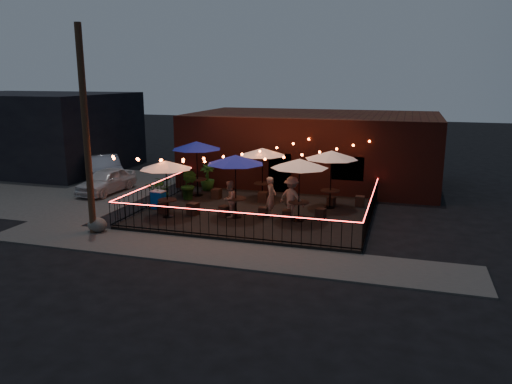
# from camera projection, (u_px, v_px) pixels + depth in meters

# --- Properties ---
(ground) EXTENTS (110.00, 110.00, 0.00)m
(ground) POSITION_uv_depth(u_px,v_px,m) (243.00, 227.00, 20.66)
(ground) COLOR black
(ground) RESTS_ON ground
(patio) EXTENTS (10.00, 8.00, 0.15)m
(patio) POSITION_uv_depth(u_px,v_px,m) (257.00, 213.00, 22.51)
(patio) COLOR black
(patio) RESTS_ON ground
(sidewalk) EXTENTS (18.00, 2.50, 0.05)m
(sidewalk) POSITION_uv_depth(u_px,v_px,m) (214.00, 252.00, 17.63)
(sidewalk) COLOR #3B3836
(sidewalk) RESTS_ON ground
(parking_lot) EXTENTS (11.00, 12.00, 0.02)m
(parking_lot) POSITION_uv_depth(u_px,v_px,m) (62.00, 188.00, 27.80)
(parking_lot) COLOR #3B3836
(parking_lot) RESTS_ON ground
(brick_building) EXTENTS (14.00, 8.00, 4.00)m
(brick_building) POSITION_uv_depth(u_px,v_px,m) (313.00, 148.00, 29.23)
(brick_building) COLOR #3E1711
(brick_building) RESTS_ON ground
(background_building) EXTENTS (12.00, 9.00, 5.00)m
(background_building) POSITION_uv_depth(u_px,v_px,m) (32.00, 131.00, 33.60)
(background_building) COLOR black
(background_building) RESTS_ON ground
(utility_pole) EXTENTS (0.26, 0.26, 8.00)m
(utility_pole) POSITION_uv_depth(u_px,v_px,m) (86.00, 133.00, 18.87)
(utility_pole) COLOR #382116
(utility_pole) RESTS_ON ground
(fence_front) EXTENTS (10.00, 0.04, 1.04)m
(fence_front) POSITION_uv_depth(u_px,v_px,m) (227.00, 225.00, 18.65)
(fence_front) COLOR black
(fence_front) RESTS_ON patio
(fence_left) EXTENTS (0.04, 8.00, 1.04)m
(fence_left) POSITION_uv_depth(u_px,v_px,m) (157.00, 193.00, 23.80)
(fence_left) COLOR black
(fence_left) RESTS_ON patio
(fence_right) EXTENTS (0.04, 8.00, 1.04)m
(fence_right) POSITION_uv_depth(u_px,v_px,m) (371.00, 209.00, 20.95)
(fence_right) COLOR black
(fence_right) RESTS_ON patio
(festoon_lights) EXTENTS (10.02, 8.72, 1.32)m
(festoon_lights) POSITION_uv_depth(u_px,v_px,m) (234.00, 159.00, 21.96)
(festoon_lights) COLOR #ED4715
(festoon_lights) RESTS_ON ground
(cafe_table_0) EXTENTS (2.36, 2.36, 2.47)m
(cafe_table_0) POSITION_uv_depth(u_px,v_px,m) (166.00, 166.00, 21.09)
(cafe_table_0) COLOR black
(cafe_table_0) RESTS_ON patio
(cafe_table_1) EXTENTS (2.64, 2.64, 2.78)m
(cafe_table_1) POSITION_uv_depth(u_px,v_px,m) (197.00, 146.00, 24.90)
(cafe_table_1) COLOR black
(cafe_table_1) RESTS_ON patio
(cafe_table_2) EXTENTS (2.65, 2.65, 2.72)m
(cafe_table_2) POSITION_uv_depth(u_px,v_px,m) (235.00, 160.00, 20.99)
(cafe_table_2) COLOR black
(cafe_table_2) RESTS_ON patio
(cafe_table_3) EXTENTS (2.62, 2.62, 2.54)m
(cafe_table_3) POSITION_uv_depth(u_px,v_px,m) (262.00, 152.00, 24.32)
(cafe_table_3) COLOR black
(cafe_table_3) RESTS_ON patio
(cafe_table_4) EXTENTS (2.92, 2.92, 2.65)m
(cafe_table_4) POSITION_uv_depth(u_px,v_px,m) (300.00, 164.00, 20.47)
(cafe_table_4) COLOR black
(cafe_table_4) RESTS_ON patio
(cafe_table_5) EXTENTS (2.54, 2.54, 2.67)m
(cafe_table_5) POSITION_uv_depth(u_px,v_px,m) (331.00, 156.00, 22.54)
(cafe_table_5) COLOR black
(cafe_table_5) RESTS_ON patio
(bistro_chair_0) EXTENTS (0.53, 0.53, 0.51)m
(bistro_chair_0) POSITION_uv_depth(u_px,v_px,m) (163.00, 207.00, 22.14)
(bistro_chair_0) COLOR black
(bistro_chair_0) RESTS_ON patio
(bistro_chair_1) EXTENTS (0.51, 0.51, 0.52)m
(bistro_chair_1) POSITION_uv_depth(u_px,v_px,m) (193.00, 209.00, 21.91)
(bistro_chair_1) COLOR black
(bistro_chair_1) RESTS_ON patio
(bistro_chair_2) EXTENTS (0.43, 0.43, 0.42)m
(bistro_chair_2) POSITION_uv_depth(u_px,v_px,m) (186.00, 192.00, 25.27)
(bistro_chair_2) COLOR black
(bistro_chair_2) RESTS_ON patio
(bistro_chair_3) EXTENTS (0.46, 0.46, 0.50)m
(bistro_chair_3) POSITION_uv_depth(u_px,v_px,m) (217.00, 194.00, 24.77)
(bistro_chair_3) COLOR black
(bistro_chair_3) RESTS_ON patio
(bistro_chair_4) EXTENTS (0.51, 0.51, 0.47)m
(bistro_chair_4) POSITION_uv_depth(u_px,v_px,m) (225.00, 211.00, 21.61)
(bistro_chair_4) COLOR black
(bistro_chair_4) RESTS_ON patio
(bistro_chair_5) EXTENTS (0.42, 0.42, 0.43)m
(bistro_chair_5) POSITION_uv_depth(u_px,v_px,m) (263.00, 212.00, 21.51)
(bistro_chair_5) COLOR black
(bistro_chair_5) RESTS_ON patio
(bistro_chair_6) EXTENTS (0.43, 0.43, 0.50)m
(bistro_chair_6) POSITION_uv_depth(u_px,v_px,m) (263.00, 197.00, 24.09)
(bistro_chair_6) COLOR black
(bistro_chair_6) RESTS_ON patio
(bistro_chair_7) EXTENTS (0.49, 0.49, 0.47)m
(bistro_chair_7) POSITION_uv_depth(u_px,v_px,m) (290.00, 200.00, 23.62)
(bistro_chair_7) COLOR black
(bistro_chair_7) RESTS_ON patio
(bistro_chair_8) EXTENTS (0.45, 0.45, 0.43)m
(bistro_chair_8) POSITION_uv_depth(u_px,v_px,m) (287.00, 215.00, 21.07)
(bistro_chair_8) COLOR black
(bistro_chair_8) RESTS_ON patio
(bistro_chair_9) EXTENTS (0.46, 0.46, 0.45)m
(bistro_chair_9) POSITION_uv_depth(u_px,v_px,m) (321.00, 214.00, 21.24)
(bistro_chair_9) COLOR black
(bistro_chair_9) RESTS_ON patio
(bistro_chair_10) EXTENTS (0.42, 0.42, 0.40)m
(bistro_chair_10) POSITION_uv_depth(u_px,v_px,m) (331.00, 201.00, 23.43)
(bistro_chair_10) COLOR black
(bistro_chair_10) RESTS_ON patio
(bistro_chair_11) EXTENTS (0.42, 0.42, 0.49)m
(bistro_chair_11) POSITION_uv_depth(u_px,v_px,m) (360.00, 201.00, 23.28)
(bistro_chair_11) COLOR black
(bistro_chair_11) RESTS_ON patio
(patron_a) EXTENTS (0.44, 0.65, 1.73)m
(patron_a) POSITION_uv_depth(u_px,v_px,m) (271.00, 197.00, 21.54)
(patron_a) COLOR beige
(patron_a) RESTS_ON patio
(patron_b) EXTENTS (0.74, 0.87, 1.60)m
(patron_b) POSITION_uv_depth(u_px,v_px,m) (230.00, 199.00, 21.40)
(patron_b) COLOR #E3AA98
(patron_b) RESTS_ON patio
(patron_c) EXTENTS (1.33, 1.03, 1.81)m
(patron_c) POSITION_uv_depth(u_px,v_px,m) (292.00, 198.00, 21.22)
(patron_c) COLOR beige
(patron_c) RESTS_ON patio
(potted_shrub_a) EXTENTS (1.57, 1.46, 1.44)m
(potted_shrub_a) POSITION_uv_depth(u_px,v_px,m) (161.00, 191.00, 23.25)
(potted_shrub_a) COLOR #134115
(potted_shrub_a) RESTS_ON patio
(potted_shrub_b) EXTENTS (0.91, 0.78, 1.50)m
(potted_shrub_b) POSITION_uv_depth(u_px,v_px,m) (189.00, 185.00, 24.46)
(potted_shrub_b) COLOR #17390E
(potted_shrub_b) RESTS_ON patio
(potted_shrub_c) EXTENTS (0.91, 0.91, 1.39)m
(potted_shrub_c) POSITION_uv_depth(u_px,v_px,m) (207.00, 177.00, 26.49)
(potted_shrub_c) COLOR #0B350D
(potted_shrub_c) RESTS_ON patio
(cooler) EXTENTS (0.70, 0.55, 0.84)m
(cooler) POSITION_uv_depth(u_px,v_px,m) (158.00, 199.00, 22.88)
(cooler) COLOR #0440A5
(cooler) RESTS_ON patio
(boulder) EXTENTS (1.00, 0.91, 0.65)m
(boulder) POSITION_uv_depth(u_px,v_px,m) (97.00, 225.00, 19.83)
(boulder) COLOR #43433E
(boulder) RESTS_ON ground
(car_white) EXTENTS (1.73, 3.95, 1.32)m
(car_white) POSITION_uv_depth(u_px,v_px,m) (106.00, 181.00, 26.58)
(car_white) COLOR white
(car_white) RESTS_ON ground
(car_silver) EXTENTS (4.48, 4.72, 1.59)m
(car_silver) POSITION_uv_depth(u_px,v_px,m) (104.00, 169.00, 29.12)
(car_silver) COLOR gray
(car_silver) RESTS_ON ground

